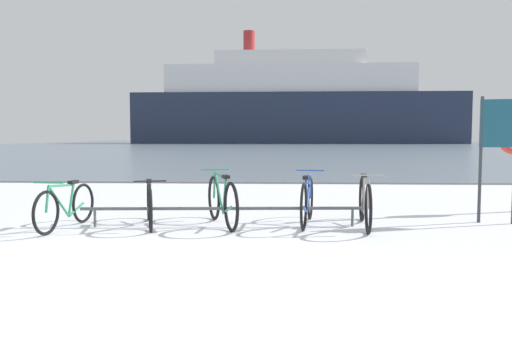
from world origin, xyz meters
name	(u,v)px	position (x,y,z in m)	size (l,w,h in m)	color
ground	(268,147)	(0.00, 53.90, -0.04)	(80.00, 132.00, 0.08)	white
bike_rack	(224,209)	(0.57, 3.12, 0.27)	(4.35, 0.33, 0.31)	#4C5156
bicycle_0	(66,206)	(-1.78, 2.87, 0.34)	(0.46, 1.62, 0.74)	black
bicycle_1	(149,204)	(-0.59, 3.15, 0.34)	(0.59, 1.57, 0.74)	black
bicycle_2	(222,201)	(0.52, 3.24, 0.38)	(0.72, 1.70, 0.85)	black
bicycle_3	(307,201)	(1.84, 3.36, 0.38)	(0.46, 1.70, 0.83)	black
bicycle_4	(365,203)	(2.69, 3.17, 0.38)	(0.46, 1.78, 0.84)	black
info_sign	(498,137)	(4.83, 3.64, 1.36)	(0.55, 0.15, 2.00)	#33383D
ferry_ship	(294,106)	(3.86, 78.89, 6.22)	(53.40, 10.95, 18.55)	#232D47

